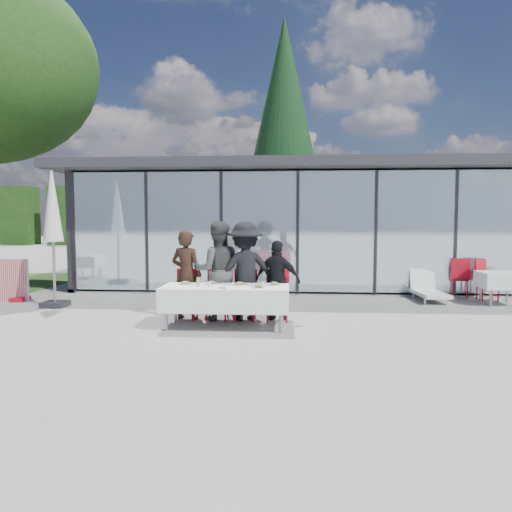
{
  "coord_description": "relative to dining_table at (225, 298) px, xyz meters",
  "views": [
    {
      "loc": [
        0.91,
        -8.62,
        1.95
      ],
      "look_at": [
        0.18,
        1.2,
        1.21
      ],
      "focal_mm": 35.0,
      "sensor_mm": 36.0,
      "label": 1
    }
  ],
  "objects": [
    {
      "name": "drinking_glasses",
      "position": [
        0.21,
        -0.18,
        0.26
      ],
      "size": [
        1.0,
        0.07,
        0.1
      ],
      "color": "silver",
      "rests_on": "dining_table"
    },
    {
      "name": "diner_chair_a",
      "position": [
        -0.86,
        0.75,
        -0.0
      ],
      "size": [
        0.44,
        0.44,
        0.97
      ],
      "color": "#B40C1B",
      "rests_on": "ground"
    },
    {
      "name": "diner_c",
      "position": [
        0.29,
        0.71,
        0.4
      ],
      "size": [
        1.52,
        1.52,
        1.89
      ],
      "primitive_type": "imported",
      "rotation": [
        0.0,
        0.0,
        3.44
      ],
      "color": "black",
      "rests_on": "ground"
    },
    {
      "name": "dining_table",
      "position": [
        0.0,
        0.0,
        0.0
      ],
      "size": [
        2.26,
        0.96,
        0.75
      ],
      "color": "white",
      "rests_on": "ground"
    },
    {
      "name": "diner_b",
      "position": [
        -0.25,
        0.71,
        0.41
      ],
      "size": [
        1.09,
        1.09,
        1.91
      ],
      "primitive_type": "imported",
      "rotation": [
        0.0,
        0.0,
        3.34
      ],
      "color": "#464646",
      "rests_on": "ground"
    },
    {
      "name": "plate_c",
      "position": [
        0.25,
        0.1,
        0.24
      ],
      "size": [
        0.26,
        0.26,
        0.07
      ],
      "color": "white",
      "rests_on": "dining_table"
    },
    {
      "name": "pavilion",
      "position": [
        2.29,
        8.01,
        1.61
      ],
      "size": [
        14.8,
        8.8,
        3.44
      ],
      "color": "gray",
      "rests_on": "ground"
    },
    {
      "name": "spare_chair_b",
      "position": [
        5.32,
        3.86,
        -0.0
      ],
      "size": [
        0.48,
        0.48,
        0.97
      ],
      "color": "#B40C1B",
      "rests_on": "ground"
    },
    {
      "name": "plate_d",
      "position": [
        0.87,
        0.14,
        0.24
      ],
      "size": [
        0.26,
        0.26,
        0.07
      ],
      "color": "white",
      "rests_on": "dining_table"
    },
    {
      "name": "treeline",
      "position": [
        -1.71,
        27.85,
        1.66
      ],
      "size": [
        62.5,
        2.0,
        4.4
      ],
      "color": "black",
      "rests_on": "ground"
    },
    {
      "name": "spare_table_right",
      "position": [
        5.9,
        2.88,
        0.02
      ],
      "size": [
        0.86,
        0.86,
        0.74
      ],
      "color": "white",
      "rests_on": "ground"
    },
    {
      "name": "juice_bottle",
      "position": [
        -0.48,
        -0.08,
        0.29
      ],
      "size": [
        0.06,
        0.06,
        0.16
      ],
      "primitive_type": "cylinder",
      "color": "#90B34A",
      "rests_on": "dining_table"
    },
    {
      "name": "spare_chair_a",
      "position": [
        5.8,
        3.52,
        -0.0
      ],
      "size": [
        0.62,
        0.62,
        0.97
      ],
      "color": "#B40C1B",
      "rests_on": "ground"
    },
    {
      "name": "diner_d",
      "position": [
        0.91,
        0.71,
        0.23
      ],
      "size": [
        1.13,
        1.13,
        1.54
      ],
      "primitive_type": "imported",
      "rotation": [
        0.0,
        0.0,
        2.84
      ],
      "color": "black",
      "rests_on": "ground"
    },
    {
      "name": "diner_chair_d",
      "position": [
        0.91,
        0.75,
        -0.0
      ],
      "size": [
        0.44,
        0.44,
        0.97
      ],
      "color": "#B40C1B",
      "rests_on": "ground"
    },
    {
      "name": "market_umbrella",
      "position": [
        -4.06,
        1.81,
        1.47
      ],
      "size": [
        0.5,
        0.5,
        3.0
      ],
      "color": "black",
      "rests_on": "ground"
    },
    {
      "name": "plate_extra",
      "position": [
        0.61,
        -0.22,
        0.24
      ],
      "size": [
        0.26,
        0.26,
        0.07
      ],
      "color": "white",
      "rests_on": "dining_table"
    },
    {
      "name": "ground",
      "position": [
        0.29,
        -0.15,
        -0.54
      ],
      "size": [
        90.0,
        90.0,
        0.0
      ],
      "primitive_type": "plane",
      "color": "gray",
      "rests_on": "ground"
    },
    {
      "name": "diner_a",
      "position": [
        -0.86,
        0.71,
        0.33
      ],
      "size": [
        0.79,
        0.79,
        1.74
      ],
      "primitive_type": "imported",
      "rotation": [
        0.0,
        0.0,
        2.85
      ],
      "color": "#2F1E15",
      "rests_on": "ground"
    },
    {
      "name": "plate_a",
      "position": [
        -0.76,
        0.12,
        0.24
      ],
      "size": [
        0.26,
        0.26,
        0.07
      ],
      "color": "white",
      "rests_on": "dining_table"
    },
    {
      "name": "diner_chair_b",
      "position": [
        -0.25,
        0.75,
        -0.0
      ],
      "size": [
        0.44,
        0.44,
        0.97
      ],
      "color": "#B40C1B",
      "rests_on": "ground"
    },
    {
      "name": "lounger",
      "position": [
        4.44,
        3.41,
        -0.28
      ],
      "size": [
        0.71,
        1.38,
        0.72
      ],
      "color": "white",
      "rests_on": "ground"
    },
    {
      "name": "diner_chair_c",
      "position": [
        0.29,
        0.75,
        -0.0
      ],
      "size": [
        0.44,
        0.44,
        0.97
      ],
      "color": "#B40C1B",
      "rests_on": "ground"
    },
    {
      "name": "conifer_tree",
      "position": [
        0.79,
        12.85,
        5.45
      ],
      "size": [
        4.0,
        4.0,
        10.5
      ],
      "color": "#382316",
      "rests_on": "ground"
    },
    {
      "name": "plate_b",
      "position": [
        -0.28,
        0.17,
        0.24
      ],
      "size": [
        0.26,
        0.26,
        0.07
      ],
      "color": "white",
      "rests_on": "dining_table"
    },
    {
      "name": "folded_eyeglasses",
      "position": [
        -0.02,
        -0.3,
        0.22
      ],
      "size": [
        0.14,
        0.03,
        0.01
      ],
      "primitive_type": "cube",
      "color": "black",
      "rests_on": "dining_table"
    }
  ]
}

